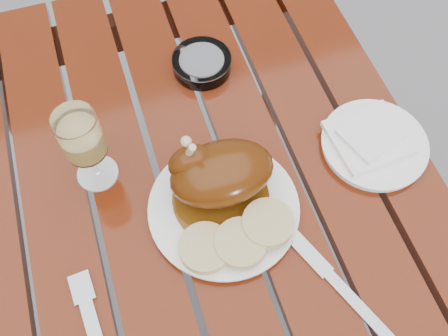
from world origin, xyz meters
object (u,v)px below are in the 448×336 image
Objects in this scene: table at (216,293)px; side_plate at (374,145)px; wine_glass at (86,149)px; dinner_plate at (224,209)px; ashtray at (202,63)px.

side_plate is (0.32, 0.06, 0.38)m from table.
wine_glass is at bearing 133.69° from table.
side_plate is (0.29, 0.04, -0.00)m from dinner_plate.
table is at bearing -168.51° from side_plate.
table is at bearing -104.10° from ashtray.
dinner_plate is 1.32× the size of side_plate.
ashtray is (0.24, 0.17, -0.07)m from wine_glass.
wine_glass reaches higher than ashtray.
table is 0.50m from side_plate.
wine_glass is 1.46× the size of ashtray.
table is 0.52m from ashtray.
side_plate is at bearing 6.97° from dinner_plate.
ashtray is at bearing 79.89° from dinner_plate.
dinner_plate is 1.49× the size of wine_glass.
wine_glass reaches higher than dinner_plate.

